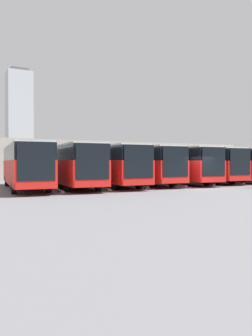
{
  "coord_description": "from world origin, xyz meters",
  "views": [
    {
      "loc": [
        17.1,
        20.1,
        2.04
      ],
      "look_at": [
        3.35,
        -6.15,
        1.55
      ],
      "focal_mm": 35.0,
      "sensor_mm": 36.0,
      "label": 1
    }
  ],
  "objects_px": {
    "bus_2": "(198,164)",
    "bus_0": "(250,164)",
    "bus_1": "(225,164)",
    "bus_7": "(25,164)",
    "bus_4": "(140,164)",
    "bus_6": "(70,164)",
    "bus_3": "(173,164)",
    "bus_5": "(108,164)"
  },
  "relations": [
    {
      "from": "bus_7",
      "to": "bus_5",
      "type": "bearing_deg",
      "value": -175.13
    },
    {
      "from": "bus_2",
      "to": "bus_5",
      "type": "relative_size",
      "value": 1.0
    },
    {
      "from": "bus_0",
      "to": "bus_5",
      "type": "height_order",
      "value": "same"
    },
    {
      "from": "bus_4",
      "to": "bus_7",
      "type": "relative_size",
      "value": 1.0
    },
    {
      "from": "bus_0",
      "to": "bus_3",
      "type": "relative_size",
      "value": 1.0
    },
    {
      "from": "bus_1",
      "to": "bus_0",
      "type": "bearing_deg",
      "value": 179.85
    },
    {
      "from": "bus_6",
      "to": "bus_7",
      "type": "height_order",
      "value": "same"
    },
    {
      "from": "bus_0",
      "to": "bus_7",
      "type": "height_order",
      "value": "same"
    },
    {
      "from": "bus_2",
      "to": "bus_4",
      "type": "xyz_separation_m",
      "value": [
        7.05,
        0.23,
        0.0
      ]
    },
    {
      "from": "bus_4",
      "to": "bus_5",
      "type": "bearing_deg",
      "value": 12.96
    },
    {
      "from": "bus_4",
      "to": "bus_0",
      "type": "bearing_deg",
      "value": -176.53
    },
    {
      "from": "bus_1",
      "to": "bus_3",
      "type": "relative_size",
      "value": 1.0
    },
    {
      "from": "bus_3",
      "to": "bus_7",
      "type": "distance_m",
      "value": 14.09
    },
    {
      "from": "bus_0",
      "to": "bus_2",
      "type": "height_order",
      "value": "same"
    },
    {
      "from": "bus_2",
      "to": "bus_0",
      "type": "bearing_deg",
      "value": -179.35
    },
    {
      "from": "bus_3",
      "to": "bus_6",
      "type": "height_order",
      "value": "same"
    },
    {
      "from": "bus_6",
      "to": "bus_2",
      "type": "bearing_deg",
      "value": -171.69
    },
    {
      "from": "bus_1",
      "to": "bus_2",
      "type": "height_order",
      "value": "same"
    },
    {
      "from": "bus_2",
      "to": "bus_3",
      "type": "bearing_deg",
      "value": 13.08
    },
    {
      "from": "bus_5",
      "to": "bus_7",
      "type": "relative_size",
      "value": 1.0
    },
    {
      "from": "bus_4",
      "to": "bus_6",
      "type": "bearing_deg",
      "value": 10.32
    },
    {
      "from": "bus_3",
      "to": "bus_5",
      "type": "height_order",
      "value": "same"
    },
    {
      "from": "bus_1",
      "to": "bus_5",
      "type": "relative_size",
      "value": 1.0
    },
    {
      "from": "bus_0",
      "to": "bus_6",
      "type": "bearing_deg",
      "value": 5.76
    },
    {
      "from": "bus_5",
      "to": "bus_6",
      "type": "height_order",
      "value": "same"
    },
    {
      "from": "bus_1",
      "to": "bus_7",
      "type": "distance_m",
      "value": 21.15
    },
    {
      "from": "bus_7",
      "to": "bus_2",
      "type": "bearing_deg",
      "value": -172.93
    },
    {
      "from": "bus_4",
      "to": "bus_7",
      "type": "height_order",
      "value": "same"
    },
    {
      "from": "bus_4",
      "to": "bus_1",
      "type": "bearing_deg",
      "value": -175.32
    },
    {
      "from": "bus_4",
      "to": "bus_6",
      "type": "relative_size",
      "value": 1.0
    },
    {
      "from": "bus_0",
      "to": "bus_7",
      "type": "distance_m",
      "value": 24.66
    },
    {
      "from": "bus_1",
      "to": "bus_6",
      "type": "bearing_deg",
      "value": 6.94
    },
    {
      "from": "bus_3",
      "to": "bus_5",
      "type": "xyz_separation_m",
      "value": [
        7.05,
        0.22,
        0.0
      ]
    },
    {
      "from": "bus_2",
      "to": "bus_5",
      "type": "height_order",
      "value": "same"
    },
    {
      "from": "bus_0",
      "to": "bus_6",
      "type": "distance_m",
      "value": 21.14
    },
    {
      "from": "bus_3",
      "to": "bus_0",
      "type": "bearing_deg",
      "value": -175.19
    },
    {
      "from": "bus_2",
      "to": "bus_3",
      "type": "distance_m",
      "value": 3.56
    },
    {
      "from": "bus_6",
      "to": "bus_7",
      "type": "xyz_separation_m",
      "value": [
        3.52,
        -0.14,
        0.0
      ]
    },
    {
      "from": "bus_4",
      "to": "bus_6",
      "type": "distance_m",
      "value": 7.08
    },
    {
      "from": "bus_0",
      "to": "bus_2",
      "type": "bearing_deg",
      "value": 0.65
    },
    {
      "from": "bus_1",
      "to": "bus_2",
      "type": "distance_m",
      "value": 3.53
    },
    {
      "from": "bus_1",
      "to": "bus_4",
      "type": "height_order",
      "value": "same"
    }
  ]
}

